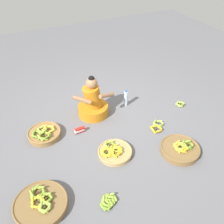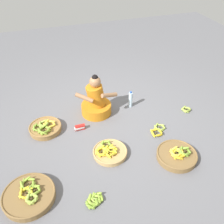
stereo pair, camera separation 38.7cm
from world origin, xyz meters
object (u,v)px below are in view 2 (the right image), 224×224
Objects in this scene: water_bottle at (130,100)px; packet_carton_stack at (80,127)px; banana_basket_back_center at (177,155)px; loose_bananas_back_right at (158,130)px; vendor_woman_front at (96,102)px; banana_basket_front_right at (45,128)px; banana_basket_front_left at (109,152)px; loose_bananas_mid_right at (186,109)px; banana_basket_back_left at (29,195)px; loose_bananas_front_center at (94,200)px.

water_bottle reaches higher than packet_carton_stack.
loose_bananas_back_right is (0.01, 0.60, -0.03)m from banana_basket_back_center.
banana_basket_front_right is at bearing -167.76° from vendor_woman_front.
vendor_woman_front is at bearing 179.32° from water_bottle.
banana_basket_front_left is 2.85× the size of packet_carton_stack.
banana_basket_back_center is at bearing -127.91° from loose_bananas_mid_right.
packet_carton_stack is (-1.19, 0.44, 0.02)m from loose_bananas_back_right.
banana_basket_back_left is 2.55× the size of loose_bananas_front_center.
water_bottle is at bearing 7.00° from banana_basket_front_right.
banana_basket_back_center is (0.81, -1.39, -0.18)m from vendor_woman_front.
packet_carton_stack is at bearing 177.12° from loose_bananas_mid_right.
banana_basket_back_left is 2.94m from loose_bananas_mid_right.
packet_carton_stack is (0.12, 1.35, 0.02)m from loose_bananas_front_center.
packet_carton_stack is at bearing 138.74° from banana_basket_back_center.
banana_basket_front_left is 1.61× the size of loose_bananas_back_right.
vendor_woman_front is at bearing 48.42° from banana_basket_back_left.
vendor_woman_front reaches higher than water_bottle.
banana_basket_front_left reaches higher than loose_bananas_front_center.
water_bottle is (1.87, 1.39, 0.09)m from banana_basket_back_left.
vendor_woman_front is 1.03m from banana_basket_front_left.
vendor_woman_front reaches higher than banana_basket_back_center.
banana_basket_front_right is (0.33, 1.20, 0.00)m from banana_basket_back_left.
loose_bananas_front_center is (0.41, -1.50, -0.03)m from banana_basket_front_right.
banana_basket_front_left is 1.24m from water_bottle.
banana_basket_front_right reaches higher than packet_carton_stack.
banana_basket_front_right is at bearing 135.34° from banana_basket_front_left.
water_bottle is at bearing 36.52° from banana_basket_back_left.
vendor_woman_front reaches higher than banana_basket_back_left.
banana_basket_front_left is at bearing -165.91° from loose_bananas_back_right.
banana_basket_back_center reaches higher than loose_bananas_mid_right.
water_bottle is (-0.90, 0.44, 0.12)m from loose_bananas_mid_right.
loose_bananas_back_right is at bearing 89.10° from banana_basket_back_center.
banana_basket_front_left reaches higher than loose_bananas_mid_right.
water_bottle is 1.08m from packet_carton_stack.
banana_basket_front_right is 2.95× the size of packet_carton_stack.
banana_basket_back_center reaches higher than loose_bananas_front_center.
water_bottle reaches higher than banana_basket_front_left.
banana_basket_back_left is at bearing -143.48° from water_bottle.
loose_bananas_mid_right is at bearing 31.54° from loose_bananas_front_center.
banana_basket_front_right is at bearing 174.25° from loose_bananas_mid_right.
vendor_woman_front is 1.17× the size of banana_basket_back_left.
packet_carton_stack is (0.86, 1.05, -0.01)m from banana_basket_back_left.
banana_basket_back_left is 2.08× the size of loose_bananas_back_right.
vendor_woman_front reaches higher than loose_bananas_mid_right.
banana_basket_front_right reaches higher than banana_basket_front_left.
vendor_woman_front is 1.88m from banana_basket_back_left.
banana_basket_back_left is 1.24m from banana_basket_front_right.
loose_bananas_back_right is (-0.72, -0.34, 0.00)m from loose_bananas_mid_right.
loose_bananas_back_right is (0.90, 0.23, -0.02)m from banana_basket_front_left.
water_bottle is at bearing 54.36° from banana_basket_front_left.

